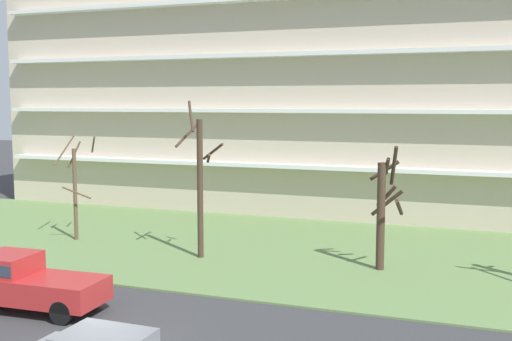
{
  "coord_description": "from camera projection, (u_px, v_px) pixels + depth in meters",
  "views": [
    {
      "loc": [
        10.1,
        -14.69,
        7.27
      ],
      "look_at": [
        2.4,
        6.0,
        4.84
      ],
      "focal_mm": 44.02,
      "sensor_mm": 36.0,
      "label": 1
    }
  ],
  "objects": [
    {
      "name": "grass_lawn_strip",
      "position": [
        267.0,
        248.0,
        31.02
      ],
      "size": [
        80.0,
        16.0,
        0.08
      ],
      "primitive_type": "cube",
      "color": "#66844C",
      "rests_on": "ground"
    },
    {
      "name": "tree_left",
      "position": [
        200.0,
        182.0,
        28.77
      ],
      "size": [
        2.12,
        1.71,
        7.32
      ],
      "color": "#423023",
      "rests_on": "ground"
    },
    {
      "name": "tree_far_left",
      "position": [
        76.0,
        187.0,
        32.56
      ],
      "size": [
        2.27,
        2.46,
        5.55
      ],
      "color": "brown",
      "rests_on": "ground"
    },
    {
      "name": "apartment_building",
      "position": [
        334.0,
        85.0,
        42.86
      ],
      "size": [
        45.21,
        12.33,
        16.8
      ],
      "color": "beige",
      "rests_on": "ground"
    },
    {
      "name": "pickup_red_near_left",
      "position": [
        24.0,
        281.0,
        21.91
      ],
      "size": [
        5.48,
        2.22,
        1.95
      ],
      "rotation": [
        0.0,
        0.0,
        3.18
      ],
      "color": "#B22828",
      "rests_on": "ground"
    },
    {
      "name": "tree_center",
      "position": [
        383.0,
        209.0,
        26.77
      ],
      "size": [
        1.51,
        1.71,
        5.46
      ],
      "color": "#423023",
      "rests_on": "ground"
    }
  ]
}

